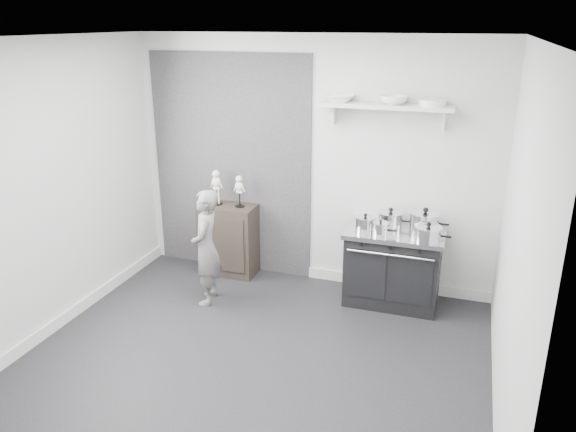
% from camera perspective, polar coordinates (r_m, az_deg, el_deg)
% --- Properties ---
extents(ground, '(4.00, 4.00, 0.00)m').
position_cam_1_polar(ground, '(5.09, -3.67, -14.39)').
color(ground, black).
rests_on(ground, ground).
extents(room_shell, '(4.02, 3.62, 2.71)m').
position_cam_1_polar(room_shell, '(4.57, -4.44, 4.23)').
color(room_shell, silver).
rests_on(room_shell, ground).
extents(wall_shelf, '(1.30, 0.26, 0.24)m').
position_cam_1_polar(wall_shelf, '(5.71, 10.00, 10.83)').
color(wall_shelf, silver).
rests_on(wall_shelf, room_shell).
extents(stove, '(1.00, 0.62, 0.80)m').
position_cam_1_polar(stove, '(5.94, 10.61, -5.07)').
color(stove, black).
rests_on(stove, ground).
extents(side_cabinet, '(0.64, 0.37, 0.83)m').
position_cam_1_polar(side_cabinet, '(6.55, -6.02, -2.37)').
color(side_cabinet, black).
rests_on(side_cabinet, ground).
extents(child, '(0.39, 0.50, 1.22)m').
position_cam_1_polar(child, '(5.83, -8.32, -3.17)').
color(child, slate).
rests_on(child, ground).
extents(pot_front_left, '(0.29, 0.21, 0.19)m').
position_cam_1_polar(pot_front_left, '(5.72, 7.85, -0.78)').
color(pot_front_left, silver).
rests_on(pot_front_left, stove).
extents(pot_back_left, '(0.35, 0.27, 0.20)m').
position_cam_1_polar(pot_back_left, '(5.89, 10.36, -0.29)').
color(pot_back_left, silver).
rests_on(pot_back_left, stove).
extents(pot_back_right, '(0.39, 0.31, 0.25)m').
position_cam_1_polar(pot_back_right, '(5.83, 13.72, -0.54)').
color(pot_back_right, silver).
rests_on(pot_back_right, stove).
extents(pot_front_right, '(0.35, 0.26, 0.20)m').
position_cam_1_polar(pot_front_right, '(5.57, 14.04, -1.76)').
color(pot_front_right, silver).
rests_on(pot_front_right, stove).
extents(pot_front_center, '(0.25, 0.16, 0.16)m').
position_cam_1_polar(pot_front_center, '(5.64, 9.38, -1.27)').
color(pot_front_center, silver).
rests_on(pot_front_center, stove).
extents(skeleton_full, '(0.13, 0.08, 0.46)m').
position_cam_1_polar(skeleton_full, '(6.39, -7.28, 3.17)').
color(skeleton_full, beige).
rests_on(skeleton_full, side_cabinet).
extents(skeleton_torso, '(0.12, 0.07, 0.42)m').
position_cam_1_polar(skeleton_torso, '(6.28, -4.96, 2.76)').
color(skeleton_torso, beige).
rests_on(skeleton_torso, side_cabinet).
extents(bowl_large, '(0.30, 0.30, 0.07)m').
position_cam_1_polar(bowl_large, '(5.78, 5.26, 11.83)').
color(bowl_large, white).
rests_on(bowl_large, wall_shelf).
extents(bowl_small, '(0.26, 0.26, 0.08)m').
position_cam_1_polar(bowl_small, '(5.68, 10.68, 11.50)').
color(bowl_small, white).
rests_on(bowl_small, wall_shelf).
extents(plate_stack, '(0.26, 0.26, 0.06)m').
position_cam_1_polar(plate_stack, '(5.64, 14.46, 11.06)').
color(plate_stack, white).
rests_on(plate_stack, wall_shelf).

